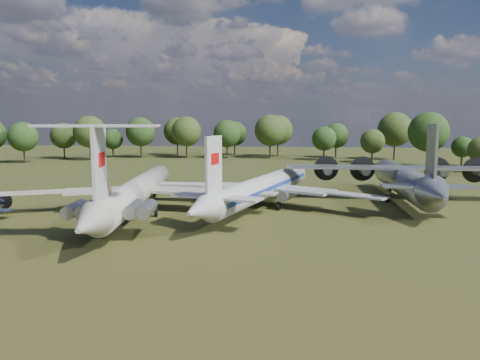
# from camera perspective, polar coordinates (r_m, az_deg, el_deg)

# --- Properties ---
(ground) EXTENTS (300.00, 300.00, 0.00)m
(ground) POSITION_cam_1_polar(r_m,az_deg,el_deg) (70.47, -9.97, -3.82)
(ground) COLOR #243B13
(ground) RESTS_ON ground
(il62_airliner) EXTENTS (45.51, 56.39, 5.16)m
(il62_airliner) POSITION_cam_1_polar(r_m,az_deg,el_deg) (69.13, -12.43, -1.93)
(il62_airliner) COLOR #B6B7B2
(il62_airliner) RESTS_ON ground
(tu104_jet) EXTENTS (50.52, 58.53, 4.96)m
(tu104_jet) POSITION_cam_1_polar(r_m,az_deg,el_deg) (72.28, 2.85, -1.42)
(tu104_jet) COLOR beige
(tu104_jet) RESTS_ON ground
(an12_transport) EXTENTS (39.18, 43.66, 5.68)m
(an12_transport) POSITION_cam_1_polar(r_m,az_deg,el_deg) (81.85, 19.37, -0.52)
(an12_transport) COLOR #929499
(an12_transport) RESTS_ON ground
(person_on_il62) EXTENTS (0.83, 0.71, 1.93)m
(person_on_il62) POSITION_cam_1_polar(r_m,az_deg,el_deg) (54.71, -15.70, -0.81)
(person_on_il62) COLOR olive
(person_on_il62) RESTS_ON il62_airliner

